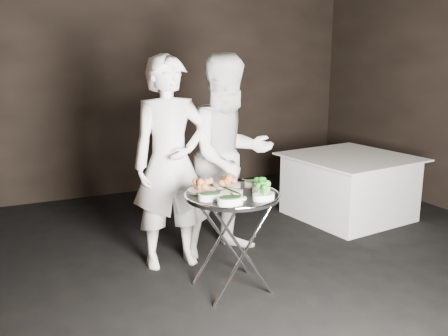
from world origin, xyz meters
name	(u,v)px	position (x,y,z in m)	size (l,w,h in m)	color
floor	(281,308)	(0.00, 0.00, -0.03)	(6.00, 7.00, 0.05)	black
wall_back	(140,78)	(0.00, 3.52, 1.50)	(6.00, 0.05, 3.00)	black
tray_stand	(232,238)	(-0.21, 0.40, 0.43)	(0.52, 0.44, 0.76)	silver
serving_tray	(232,195)	(-0.21, 0.40, 0.77)	(0.73, 0.73, 0.04)	black
potato_plate_a	(202,187)	(-0.39, 0.56, 0.81)	(0.22, 0.22, 0.08)	beige
potato_plate_b	(227,182)	(-0.15, 0.61, 0.81)	(0.23, 0.23, 0.08)	beige
greens_bowl	(251,183)	(0.02, 0.53, 0.81)	(0.11, 0.11, 0.06)	silver
asparagus_plate_a	(231,192)	(-0.21, 0.41, 0.80)	(0.21, 0.13, 0.04)	silver
asparagus_plate_b	(236,198)	(-0.25, 0.25, 0.79)	(0.17, 0.10, 0.03)	silver
spinach_bowl_a	(210,195)	(-0.42, 0.33, 0.81)	(0.20, 0.15, 0.08)	silver
spinach_bowl_b	(230,199)	(-0.34, 0.17, 0.81)	(0.21, 0.15, 0.08)	silver
broccoli_bowl_a	(261,189)	(0.01, 0.35, 0.81)	(0.19, 0.16, 0.07)	silver
broccoli_bowl_b	(264,195)	(-0.07, 0.18, 0.81)	(0.20, 0.17, 0.08)	silver
serving_utensils	(230,186)	(-0.19, 0.47, 0.83)	(0.58, 0.43, 0.01)	silver
waiter_left	(170,163)	(-0.47, 1.07, 0.91)	(0.66, 0.44, 1.82)	white
waiter_right	(229,156)	(0.10, 1.09, 0.91)	(0.89, 0.69, 1.82)	white
dining_table	(349,186)	(1.76, 1.43, 0.35)	(1.23, 1.23, 0.70)	white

